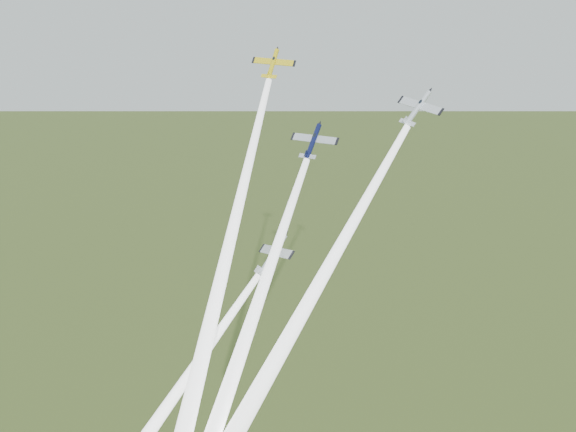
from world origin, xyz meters
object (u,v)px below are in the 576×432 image
object	(u,v)px
plane_silver_right	(418,108)
plane_silver_low	(273,254)
plane_navy	(313,141)
plane_yellow	(273,64)

from	to	relation	value
plane_silver_right	plane_silver_low	distance (m)	28.56
plane_silver_right	plane_silver_low	size ratio (longest dim) A/B	0.87
plane_navy	plane_silver_right	size ratio (longest dim) A/B	1.01
plane_yellow	plane_silver_right	bearing A→B (deg)	-21.13
plane_silver_low	plane_yellow	bearing A→B (deg)	147.85
plane_navy	plane_silver_low	distance (m)	17.34
plane_yellow	plane_navy	size ratio (longest dim) A/B	0.95
plane_yellow	plane_silver_low	xyz separation A→B (m)	(11.31, -13.13, -25.46)
plane_navy	plane_silver_low	bearing A→B (deg)	-106.13
plane_silver_right	plane_navy	bearing A→B (deg)	-148.88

